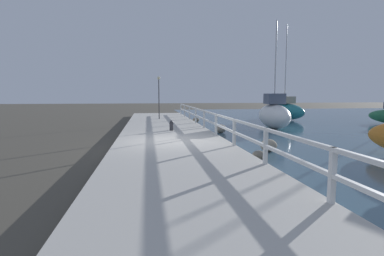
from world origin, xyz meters
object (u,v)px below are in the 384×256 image
at_px(mooring_bollard, 171,125).
at_px(sailboat_teal, 284,110).
at_px(sailboat_white, 274,115).
at_px(dock_lamp, 159,89).

height_order(mooring_bollard, sailboat_teal, sailboat_teal).
bearing_deg(mooring_bollard, sailboat_teal, 40.50).
relative_size(mooring_bollard, sailboat_white, 0.08).
height_order(dock_lamp, sailboat_white, sailboat_white).
bearing_deg(sailboat_white, dock_lamp, 152.32).
relative_size(mooring_bollard, sailboat_teal, 0.07).
height_order(dock_lamp, sailboat_teal, sailboat_teal).
height_order(mooring_bollard, sailboat_white, sailboat_white).
bearing_deg(dock_lamp, mooring_bollard, -87.31).
xyz_separation_m(mooring_bollard, dock_lamp, (-0.35, 7.34, 1.97)).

